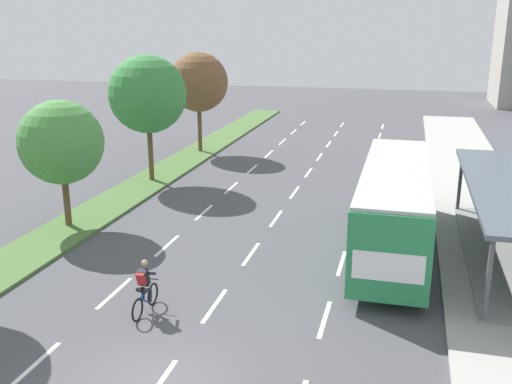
# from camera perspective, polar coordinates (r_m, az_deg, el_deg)

# --- Properties ---
(median_strip) EXTENTS (2.60, 52.00, 0.12)m
(median_strip) POSITION_cam_1_polar(r_m,az_deg,el_deg) (35.17, -8.86, 2.03)
(median_strip) COLOR #4C7038
(median_strip) RESTS_ON ground
(sidewalk_right) EXTENTS (4.50, 52.00, 0.15)m
(sidewalk_right) POSITION_cam_1_polar(r_m,az_deg,el_deg) (32.58, 20.79, 0.03)
(sidewalk_right) COLOR #ADAAA3
(sidewalk_right) RESTS_ON ground
(lane_divider_left) EXTENTS (0.14, 46.42, 0.01)m
(lane_divider_left) POSITION_cam_1_polar(r_m,az_deg,el_deg) (31.48, -2.46, 0.42)
(lane_divider_left) COLOR white
(lane_divider_left) RESTS_ON ground
(lane_divider_center) EXTENTS (0.14, 46.42, 0.01)m
(lane_divider_center) POSITION_cam_1_polar(r_m,az_deg,el_deg) (30.66, 3.81, -0.03)
(lane_divider_center) COLOR white
(lane_divider_center) RESTS_ON ground
(lane_divider_right) EXTENTS (0.14, 46.42, 0.01)m
(lane_divider_right) POSITION_cam_1_polar(r_m,az_deg,el_deg) (30.24, 10.33, -0.50)
(lane_divider_right) COLOR white
(lane_divider_right) RESTS_ON ground
(bus) EXTENTS (2.54, 11.29, 3.37)m
(bus) POSITION_cam_1_polar(r_m,az_deg,el_deg) (22.86, 13.51, -0.77)
(bus) COLOR #28844C
(bus) RESTS_ON ground
(cyclist) EXTENTS (0.46, 1.82, 1.71)m
(cyclist) POSITION_cam_1_polar(r_m,az_deg,el_deg) (18.23, -10.92, -9.37)
(cyclist) COLOR black
(cyclist) RESTS_ON ground
(median_tree_second) EXTENTS (3.56, 3.56, 5.45)m
(median_tree_second) POSITION_cam_1_polar(r_m,az_deg,el_deg) (25.75, -18.64, 4.64)
(median_tree_second) COLOR brown
(median_tree_second) RESTS_ON median_strip
(median_tree_third) EXTENTS (4.23, 4.23, 6.91)m
(median_tree_third) POSITION_cam_1_polar(r_m,az_deg,el_deg) (32.32, -10.63, 9.43)
(median_tree_third) COLOR brown
(median_tree_third) RESTS_ON median_strip
(median_tree_fourth) EXTENTS (3.97, 3.97, 6.68)m
(median_tree_fourth) POSITION_cam_1_polar(r_m,az_deg,el_deg) (39.65, -5.68, 10.70)
(median_tree_fourth) COLOR brown
(median_tree_fourth) RESTS_ON median_strip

